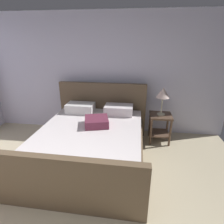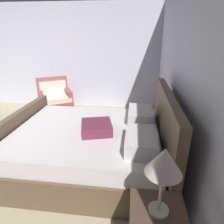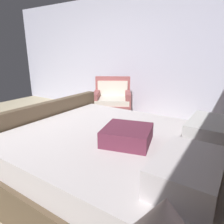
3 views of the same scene
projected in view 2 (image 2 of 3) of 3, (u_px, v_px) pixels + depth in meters
name	position (u px, v px, depth m)	size (l,w,h in m)	color
wall_back	(192.00, 85.00, 2.35)	(5.41, 0.12, 2.59)	silver
wall_side_left	(44.00, 57.00, 5.15)	(0.12, 6.23, 2.59)	silver
bed	(91.00, 146.00, 2.85)	(1.94, 2.29, 1.18)	brown
table_lamp_right	(164.00, 163.00, 1.33)	(0.26, 0.26, 0.57)	#B7B293
armchair	(55.00, 102.00, 4.67)	(0.99, 0.99, 0.90)	#9B5050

